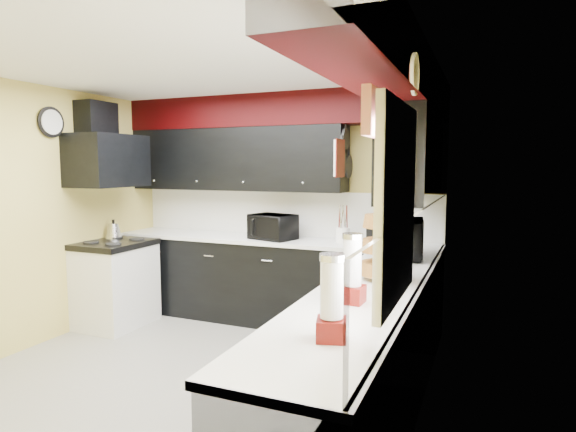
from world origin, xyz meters
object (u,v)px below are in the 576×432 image
object	(u,v)px
toaster_oven	(272,227)
kettle	(114,231)
utensil_crock	(343,235)
microwave	(399,238)
knife_block	(371,234)

from	to	relation	value
toaster_oven	kettle	xyz separation A→B (m)	(-1.73, -0.50, -0.07)
utensil_crock	kettle	distance (m)	2.56
microwave	utensil_crock	world-z (taller)	microwave
toaster_oven	kettle	world-z (taller)	toaster_oven
microwave	utensil_crock	xyz separation A→B (m)	(-0.67, 0.55, -0.08)
utensil_crock	knife_block	distance (m)	0.28
microwave	utensil_crock	bearing A→B (deg)	41.83
microwave	knife_block	world-z (taller)	microwave
utensil_crock	knife_block	xyz separation A→B (m)	(0.28, 0.05, 0.02)
toaster_oven	kettle	size ratio (longest dim) A/B	2.54
knife_block	toaster_oven	bearing A→B (deg)	177.56
utensil_crock	kettle	xyz separation A→B (m)	(-2.49, -0.57, -0.02)
toaster_oven	microwave	size ratio (longest dim) A/B	0.78
microwave	knife_block	xyz separation A→B (m)	(-0.39, 0.61, -0.07)
toaster_oven	utensil_crock	distance (m)	0.77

